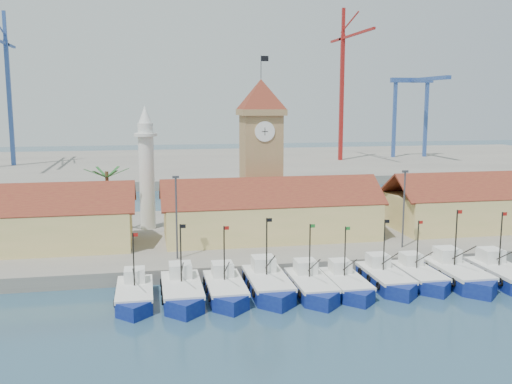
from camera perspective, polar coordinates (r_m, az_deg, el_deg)
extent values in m
plane|color=#1C394B|center=(53.59, 6.06, -10.95)|extent=(400.00, 400.00, 0.00)
cube|color=gray|center=(75.71, 0.78, -4.35)|extent=(140.00, 32.00, 1.50)
cube|color=gray|center=(159.77, -5.47, 2.77)|extent=(240.00, 80.00, 2.00)
cube|color=navy|center=(54.41, -12.03, -10.28)|extent=(3.22, 7.28, 1.66)
cube|color=navy|center=(50.99, -12.10, -11.62)|extent=(3.22, 3.22, 1.66)
cube|color=silver|center=(54.15, -12.06, -9.45)|extent=(3.28, 7.49, 0.32)
cube|color=silver|center=(55.66, -12.05, -8.14)|extent=(1.93, 2.02, 1.29)
cylinder|color=black|center=(53.84, -12.14, -6.69)|extent=(0.13, 0.13, 5.15)
cube|color=#A5140F|center=(53.25, -11.97, -4.21)|extent=(0.46, 0.02, 0.32)
cube|color=navy|center=(54.39, -7.41, -10.11)|extent=(3.54, 8.01, 1.82)
cube|color=navy|center=(50.63, -7.13, -11.58)|extent=(3.54, 3.54, 1.82)
cube|color=silver|center=(54.10, -7.43, -9.20)|extent=(3.61, 8.23, 0.35)
cube|color=silver|center=(55.77, -7.58, -7.77)|extent=(2.12, 2.22, 1.42)
cylinder|color=black|center=(53.78, -7.53, -6.16)|extent=(0.14, 0.14, 5.66)
cube|color=black|center=(53.17, -7.31, -3.42)|extent=(0.51, 0.02, 0.35)
cube|color=navy|center=(54.77, -3.10, -9.93)|extent=(3.37, 7.62, 1.73)
cube|color=navy|center=(51.21, -2.51, -11.30)|extent=(3.37, 3.37, 1.73)
cube|color=silver|center=(54.49, -3.11, -9.07)|extent=(3.43, 7.83, 0.34)
cube|color=silver|center=(56.06, -3.38, -7.73)|extent=(2.02, 2.12, 1.35)
cylinder|color=black|center=(54.18, -3.20, -6.21)|extent=(0.13, 0.13, 5.39)
cube|color=#A5140F|center=(53.61, -2.97, -3.62)|extent=(0.48, 0.02, 0.34)
cube|color=navy|center=(55.86, 1.17, -9.50)|extent=(3.62, 8.20, 1.86)
cube|color=navy|center=(52.08, 2.13, -10.90)|extent=(3.62, 3.62, 1.86)
cube|color=silver|center=(55.57, 1.18, -8.59)|extent=(3.70, 8.43, 0.36)
cube|color=silver|center=(57.25, 0.75, -7.19)|extent=(2.17, 2.28, 1.45)
cylinder|color=black|center=(55.26, 1.07, -5.56)|extent=(0.14, 0.14, 5.80)
cube|color=black|center=(54.69, 1.35, -2.82)|extent=(0.52, 0.02, 0.36)
cube|color=navy|center=(55.84, 5.48, -9.59)|extent=(3.36, 7.61, 1.73)
cube|color=navy|center=(52.40, 6.67, -10.87)|extent=(3.36, 3.36, 1.73)
cube|color=silver|center=(55.57, 5.50, -8.74)|extent=(3.43, 7.82, 0.34)
cube|color=silver|center=(57.09, 4.97, -7.44)|extent=(2.02, 2.11, 1.34)
cylinder|color=black|center=(55.25, 5.40, -5.94)|extent=(0.13, 0.13, 5.38)
cube|color=#197226|center=(54.73, 5.68, -3.40)|extent=(0.48, 0.02, 0.34)
cube|color=navy|center=(56.88, 8.96, -9.33)|extent=(3.17, 7.17, 1.63)
cube|color=navy|center=(53.71, 10.28, -10.49)|extent=(3.17, 3.17, 1.63)
cube|color=silver|center=(56.64, 8.98, -8.55)|extent=(3.23, 7.37, 0.32)
cube|color=silver|center=(58.04, 8.40, -7.35)|extent=(1.90, 1.99, 1.27)
cylinder|color=black|center=(56.34, 8.89, -5.96)|extent=(0.13, 0.13, 5.07)
cube|color=#197226|center=(55.86, 9.17, -3.61)|extent=(0.45, 0.02, 0.32)
cube|color=navy|center=(59.25, 12.75, -8.67)|extent=(3.33, 7.54, 1.71)
cube|color=navy|center=(56.00, 14.31, -9.78)|extent=(3.33, 3.33, 1.71)
cube|color=silver|center=(59.00, 12.78, -7.88)|extent=(3.40, 7.75, 0.33)
cube|color=silver|center=(60.45, 12.09, -6.69)|extent=(2.00, 2.09, 1.33)
cylinder|color=black|center=(58.71, 12.69, -5.26)|extent=(0.13, 0.13, 5.33)
cube|color=black|center=(58.26, 12.99, -2.88)|extent=(0.48, 0.02, 0.33)
cube|color=navy|center=(60.94, 15.92, -8.32)|extent=(3.19, 7.22, 1.64)
cube|color=navy|center=(57.91, 17.54, -9.32)|extent=(3.19, 3.19, 1.64)
cube|color=silver|center=(60.71, 15.95, -7.58)|extent=(3.26, 7.42, 0.32)
cube|color=silver|center=(62.06, 15.23, -6.49)|extent=(1.91, 2.01, 1.28)
cylinder|color=black|center=(60.44, 15.86, -5.14)|extent=(0.13, 0.13, 5.11)
cube|color=#A5140F|center=(60.02, 16.15, -2.93)|extent=(0.46, 0.02, 0.32)
cube|color=navy|center=(62.29, 19.41, -8.04)|extent=(3.72, 8.41, 1.91)
cube|color=navy|center=(58.88, 21.49, -9.15)|extent=(3.72, 3.72, 1.91)
cube|color=silver|center=(62.02, 19.46, -7.20)|extent=(3.79, 8.65, 0.37)
cube|color=silver|center=(63.55, 18.55, -5.97)|extent=(2.23, 2.34, 1.49)
cylinder|color=black|center=(61.73, 19.36, -4.42)|extent=(0.15, 0.15, 5.95)
cube|color=#A5140F|center=(61.31, 19.71, -1.89)|extent=(0.53, 0.02, 0.37)
cube|color=navy|center=(64.03, 23.32, -7.83)|extent=(3.60, 8.15, 1.85)
cube|color=silver|center=(63.78, 23.37, -7.03)|extent=(3.67, 8.37, 0.36)
cube|color=silver|center=(65.19, 22.41, -5.88)|extent=(2.16, 2.26, 1.44)
cylinder|color=black|center=(63.49, 23.27, -4.41)|extent=(0.14, 0.14, 5.76)
cube|color=#A5140F|center=(63.11, 23.61, -2.03)|extent=(0.51, 0.02, 0.36)
cube|color=brown|center=(73.46, -24.20, -0.20)|extent=(31.20, 5.13, 3.21)
cube|color=#E9C87F|center=(71.24, 1.43, -2.74)|extent=(26.00, 10.00, 4.50)
cube|color=brown|center=(68.16, 1.89, -0.07)|extent=(27.04, 5.13, 3.21)
cube|color=brown|center=(72.98, 1.03, 0.54)|extent=(27.04, 5.13, 3.21)
cube|color=#E9C87F|center=(83.98, 23.30, -1.67)|extent=(30.00, 10.00, 4.50)
cube|color=brown|center=(85.47, 22.52, 1.10)|extent=(31.20, 5.13, 3.21)
cube|color=#A17952|center=(76.18, 0.49, 2.04)|extent=(5.00, 5.00, 15.00)
cube|color=#A17952|center=(75.63, 0.50, 7.99)|extent=(5.80, 5.80, 0.80)
pyramid|color=brown|center=(75.62, 0.50, 9.73)|extent=(5.80, 5.80, 4.00)
cylinder|color=white|center=(73.21, 0.89, 6.07)|extent=(2.60, 0.15, 2.60)
cube|color=black|center=(73.14, 0.90, 6.07)|extent=(0.08, 0.02, 1.00)
cube|color=black|center=(73.14, 0.90, 6.07)|extent=(0.80, 0.02, 0.08)
cylinder|color=#3F3F44|center=(75.75, 0.50, 12.38)|extent=(0.10, 0.10, 3.00)
cube|color=black|center=(75.92, 0.88, 13.20)|extent=(1.00, 0.03, 0.70)
cylinder|color=silver|center=(76.75, -10.86, 1.55)|extent=(2.00, 2.00, 14.00)
cylinder|color=silver|center=(76.25, -10.99, 5.65)|extent=(3.00, 3.00, 0.40)
cone|color=silver|center=(76.15, -11.04, 7.60)|extent=(1.80, 1.80, 2.40)
cylinder|color=brown|center=(75.39, -14.59, -1.02)|extent=(0.44, 0.44, 8.00)
cube|color=#1F5C24|center=(74.76, -13.64, 1.88)|extent=(2.80, 0.35, 1.18)
cube|color=#1F5C24|center=(76.00, -14.12, 1.98)|extent=(1.71, 2.60, 1.18)
cube|color=#1F5C24|center=(76.09, -15.18, 1.94)|extent=(1.71, 2.60, 1.18)
cube|color=#1F5C24|center=(74.95, -15.78, 1.81)|extent=(2.80, 0.35, 1.18)
cube|color=#1F5C24|center=(73.69, -15.31, 1.71)|extent=(1.71, 2.60, 1.18)
cube|color=#1F5C24|center=(73.60, -14.22, 1.75)|extent=(1.71, 2.60, 1.18)
cylinder|color=#3F3F44|center=(61.44, -7.95, -2.58)|extent=(0.20, 0.20, 9.00)
cube|color=#3F3F44|center=(60.71, -8.04, 1.49)|extent=(0.70, 0.25, 0.25)
cylinder|color=#3F3F44|center=(67.84, 14.55, -1.68)|extent=(0.20, 0.20, 9.00)
cube|color=#3F3F44|center=(67.18, 14.70, 2.01)|extent=(0.70, 0.25, 0.25)
cube|color=#32529A|center=(159.79, -23.41, 8.13)|extent=(1.00, 1.00, 31.67)
cube|color=#32529A|center=(165.30, -23.36, 13.30)|extent=(0.60, 10.00, 0.60)
cube|color=#32529A|center=(160.90, -23.85, 15.02)|extent=(0.80, 0.80, 7.00)
cube|color=maroon|center=(162.28, 8.55, 9.26)|extent=(1.00, 1.00, 34.47)
cube|color=maroon|center=(154.01, 9.95, 15.30)|extent=(0.60, 24.55, 0.60)
cube|color=maroon|center=(167.89, 8.10, 14.81)|extent=(0.60, 10.00, 0.60)
cube|color=maroon|center=(163.72, 8.73, 16.53)|extent=(0.80, 0.80, 7.00)
cube|color=#32529A|center=(173.79, 13.67, 7.03)|extent=(0.90, 0.90, 22.00)
cube|color=#32529A|center=(178.17, 16.62, 6.95)|extent=(0.90, 0.90, 22.00)
cube|color=#32529A|center=(175.96, 15.32, 10.73)|extent=(13.00, 1.40, 1.40)
cube|color=#32529A|center=(167.03, 16.85, 10.78)|extent=(1.40, 22.00, 1.00)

